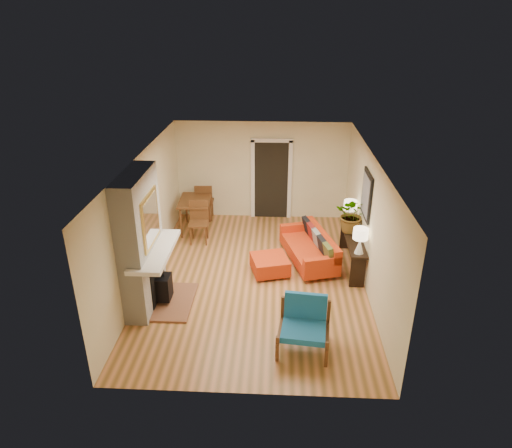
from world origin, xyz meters
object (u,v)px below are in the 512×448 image
object	(u,v)px
lamp_far	(350,209)
lamp_near	(360,238)
dining_table	(198,206)
sofa	(312,248)
blue_chair	(304,321)
houseplant	(353,214)
console_table	(353,243)
ottoman	(270,264)

from	to	relation	value
lamp_far	lamp_near	bearing A→B (deg)	-90.00
dining_table	lamp_near	xyz separation A→B (m)	(3.64, -2.45, 0.40)
sofa	blue_chair	world-z (taller)	blue_chair
blue_chair	lamp_near	bearing A→B (deg)	59.33
sofa	houseplant	distance (m)	1.17
blue_chair	sofa	bearing A→B (deg)	84.17
sofa	houseplant	size ratio (longest dim) A/B	2.51
lamp_near	console_table	bearing A→B (deg)	90.00
ottoman	dining_table	world-z (taller)	dining_table
dining_table	houseplant	world-z (taller)	houseplant
sofa	blue_chair	xyz separation A→B (m)	(-0.30, -2.89, 0.14)
ottoman	blue_chair	distance (m)	2.40
sofa	houseplant	bearing A→B (deg)	3.78
lamp_far	dining_table	bearing A→B (deg)	164.96
lamp_near	dining_table	bearing A→B (deg)	146.09
sofa	blue_chair	distance (m)	2.91
ottoman	lamp_far	distance (m)	2.26
ottoman	houseplant	xyz separation A→B (m)	(1.76, 0.65, 0.91)
console_table	sofa	bearing A→B (deg)	166.79
console_table	lamp_far	xyz separation A→B (m)	(0.00, 0.73, 0.49)
ottoman	lamp_near	world-z (taller)	lamp_near
lamp_near	houseplant	size ratio (longest dim) A/B	0.67
houseplant	ottoman	bearing A→B (deg)	-159.91
blue_chair	houseplant	xyz separation A→B (m)	(1.15, 2.95, 0.66)
lamp_near	ottoman	bearing A→B (deg)	168.71
lamp_far	console_table	bearing A→B (deg)	-90.00
blue_chair	houseplant	world-z (taller)	houseplant
sofa	ottoman	xyz separation A→B (m)	(-0.91, -0.59, -0.11)
dining_table	lamp_far	xyz separation A→B (m)	(3.64, -0.98, 0.40)
blue_chair	lamp_near	size ratio (longest dim) A/B	1.69
console_table	blue_chair	bearing A→B (deg)	-113.25
blue_chair	houseplant	distance (m)	3.23
lamp_near	lamp_far	size ratio (longest dim) A/B	1.00
lamp_near	blue_chair	bearing A→B (deg)	-120.67
sofa	dining_table	bearing A→B (deg)	151.59
ottoman	lamp_far	world-z (taller)	lamp_far
console_table	lamp_near	size ratio (longest dim) A/B	3.43
sofa	houseplant	world-z (taller)	houseplant
ottoman	lamp_far	bearing A→B (deg)	32.13
sofa	console_table	xyz separation A→B (m)	(0.86, -0.20, 0.25)
dining_table	houseplant	bearing A→B (deg)	-21.74
ottoman	lamp_near	bearing A→B (deg)	-11.29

